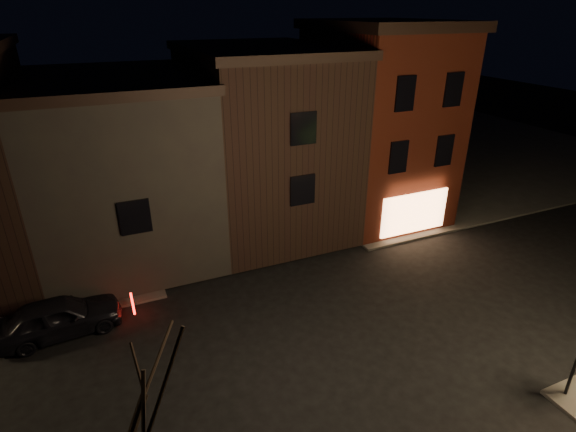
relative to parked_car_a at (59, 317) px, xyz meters
name	(u,v)px	position (x,y,z in m)	size (l,w,h in m)	color
ground	(327,339)	(8.99, -4.28, -0.74)	(120.00, 120.00, 0.00)	black
sidewalk_far_right	(419,143)	(28.99, 15.72, -0.68)	(30.00, 30.00, 0.12)	#2D2B28
corner_building	(377,121)	(16.99, 5.20, 4.66)	(6.50, 8.50, 10.50)	#50190E
row_building_a	(263,139)	(10.49, 6.22, 4.09)	(7.30, 10.30, 9.40)	black
row_building_b	(121,165)	(3.24, 6.22, 3.59)	(7.80, 10.30, 8.40)	black
parked_car_a	(59,317)	(0.00, 0.00, 0.00)	(1.75, 4.35, 1.48)	black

